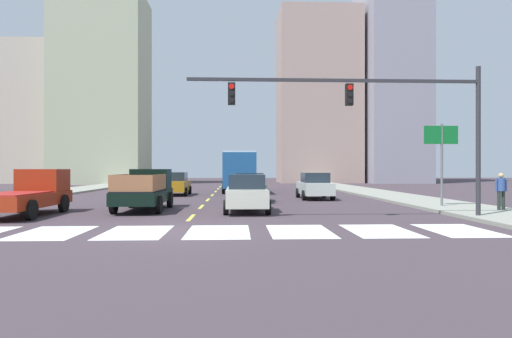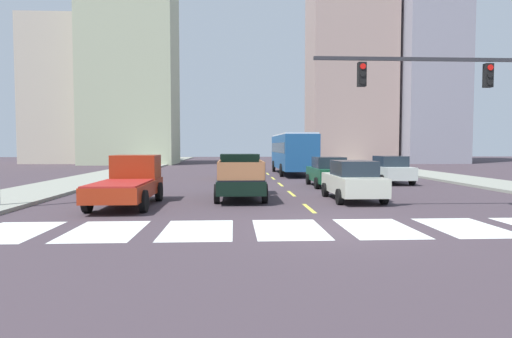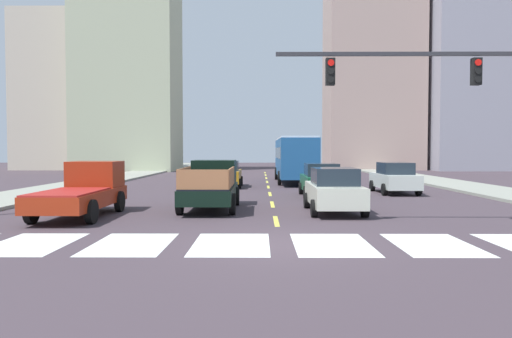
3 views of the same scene
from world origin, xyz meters
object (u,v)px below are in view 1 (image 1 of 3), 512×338
object	(u,v)px
sedan_near_left	(315,186)
sedan_near_right	(249,187)
sedan_mid	(246,193)
city_bus	(239,169)
pickup_stakebed	(146,190)
pickup_dark	(31,193)
direction_sign_green	(441,147)
sedan_far	(176,184)
pedestrian_waiting	(501,188)
traffic_signal_gantry	(382,109)

from	to	relation	value
sedan_near_left	sedan_near_right	bearing A→B (deg)	-152.97
sedan_near_left	sedan_mid	xyz separation A→B (m)	(-4.64, -8.23, 0.00)
city_bus	sedan_near_left	xyz separation A→B (m)	(4.89, -9.02, -1.09)
pickup_stakebed	sedan_near_left	xyz separation A→B (m)	(9.47, 6.93, -0.08)
pickup_dark	city_bus	bearing A→B (deg)	60.42
pickup_stakebed	sedan_mid	distance (m)	5.01
direction_sign_green	sedan_mid	bearing A→B (deg)	-173.53
sedan_mid	sedan_far	bearing A→B (deg)	111.59
pickup_stakebed	sedan_near_right	distance (m)	7.14
sedan_far	sedan_near_left	xyz separation A→B (m)	(9.66, -4.41, 0.00)
sedan_near_right	sedan_mid	distance (m)	6.26
sedan_near_right	direction_sign_green	bearing A→B (deg)	-31.18
pickup_dark	sedan_far	distance (m)	14.17
city_bus	sedan_near_left	world-z (taller)	city_bus
sedan_near_left	pickup_dark	bearing A→B (deg)	-144.28
sedan_mid	pedestrian_waiting	xyz separation A→B (m)	(11.31, -1.10, 0.26)
traffic_signal_gantry	pedestrian_waiting	world-z (taller)	traffic_signal_gantry
city_bus	sedan_mid	world-z (taller)	city_bus
pickup_dark	traffic_signal_gantry	size ratio (longest dim) A/B	0.45
pickup_stakebed	pickup_dark	world-z (taller)	same
sedan_far	sedan_near_right	xyz separation A→B (m)	(5.32, -6.39, 0.00)
sedan_near_left	city_bus	bearing A→B (deg)	121.02
sedan_mid	pedestrian_waiting	world-z (taller)	pedestrian_waiting
direction_sign_green	pedestrian_waiting	xyz separation A→B (m)	(1.65, -2.19, -1.92)
sedan_near_right	pedestrian_waiting	world-z (taller)	pedestrian_waiting
city_bus	direction_sign_green	xyz separation A→B (m)	(9.91, -16.15, 1.08)
pedestrian_waiting	sedan_mid	bearing A→B (deg)	-36.02
pickup_stakebed	city_bus	distance (m)	16.63
sedan_near_left	pedestrian_waiting	world-z (taller)	pedestrian_waiting
sedan_far	sedan_near_right	bearing A→B (deg)	-51.18
sedan_near_right	pedestrian_waiting	distance (m)	13.24
city_bus	sedan_mid	bearing A→B (deg)	-90.61
sedan_far	direction_sign_green	xyz separation A→B (m)	(14.67, -11.54, 2.17)
pickup_dark	direction_sign_green	distance (m)	19.16
sedan_far	sedan_near_left	distance (m)	10.62
city_bus	pickup_dark	bearing A→B (deg)	-117.95
city_bus	direction_sign_green	size ratio (longest dim) A/B	2.57
pickup_stakebed	direction_sign_green	bearing A→B (deg)	-1.76
city_bus	sedan_mid	size ratio (longest dim) A/B	2.45
sedan_far	pedestrian_waiting	world-z (taller)	pedestrian_waiting
pickup_dark	sedan_near_left	distance (m)	16.64
sedan_far	traffic_signal_gantry	xyz separation A→B (m)	(10.24, -15.88, 3.43)
direction_sign_green	pedestrian_waiting	size ratio (longest dim) A/B	2.56
pickup_dark	sedan_mid	world-z (taller)	pickup_dark
pickup_stakebed	sedan_near_right	size ratio (longest dim) A/B	1.18
pickup_stakebed	sedan_mid	world-z (taller)	pickup_stakebed
pickup_stakebed	sedan_near_left	world-z (taller)	pickup_stakebed
pickup_dark	sedan_mid	size ratio (longest dim) A/B	1.18
sedan_far	pickup_dark	bearing A→B (deg)	-108.51
city_bus	sedan_near_right	bearing A→B (deg)	-88.56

